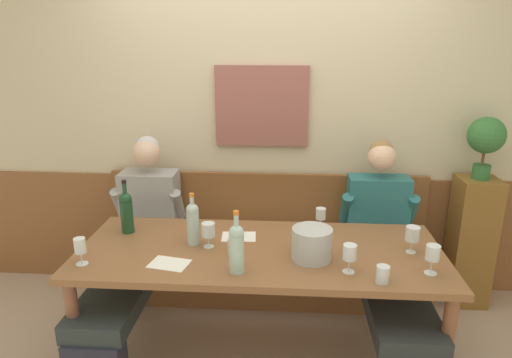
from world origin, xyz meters
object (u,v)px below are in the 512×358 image
(dining_table, at_px, (260,261))
(wine_glass_by_bottle, at_px, (208,230))
(wall_bench, at_px, (266,262))
(water_tumbler_right, at_px, (232,246))
(wine_bottle_amber_mid, at_px, (193,222))
(wine_glass_right_end, at_px, (321,215))
(wine_glass_center_rear, at_px, (433,253))
(wine_glass_mid_right, at_px, (80,247))
(potted_plant, at_px, (486,138))
(ice_bucket, at_px, (312,244))
(water_tumbler_center, at_px, (383,274))
(person_left_seat, at_px, (386,253))
(wine_bottle_clear_water, at_px, (237,247))
(wine_glass_left_end, at_px, (350,254))
(wine_glass_center_front, at_px, (413,235))
(wine_bottle_green_tall, at_px, (126,211))
(person_right_seat, at_px, (136,241))

(dining_table, bearing_deg, wine_glass_by_bottle, 178.71)
(wall_bench, height_order, water_tumbler_right, wall_bench)
(dining_table, height_order, wine_bottle_amber_mid, wine_bottle_amber_mid)
(wine_glass_by_bottle, bearing_deg, wine_glass_right_end, 26.30)
(wine_glass_center_rear, relative_size, wine_glass_right_end, 1.20)
(dining_table, relative_size, wine_glass_mid_right, 13.86)
(water_tumbler_right, relative_size, potted_plant, 0.21)
(ice_bucket, bearing_deg, wine_glass_center_rear, -11.17)
(wine_bottle_amber_mid, xyz_separation_m, water_tumbler_center, (1.04, -0.38, -0.09))
(water_tumbler_center, bearing_deg, wall_bench, 121.07)
(person_left_seat, distance_m, wine_glass_by_bottle, 1.18)
(person_left_seat, bearing_deg, ice_bucket, -140.46)
(wine_bottle_clear_water, xyz_separation_m, water_tumbler_center, (0.74, -0.06, -0.10))
(wine_glass_left_end, xyz_separation_m, water_tumbler_right, (-0.64, 0.17, -0.06))
(wine_glass_right_end, bearing_deg, wall_bench, 134.34)
(dining_table, distance_m, wine_bottle_amber_mid, 0.46)
(dining_table, bearing_deg, wall_bench, 90.00)
(dining_table, height_order, potted_plant, potted_plant)
(wine_glass_center_rear, bearing_deg, potted_plant, 58.61)
(wine_bottle_clear_water, height_order, water_tumbler_center, wine_bottle_clear_water)
(wine_glass_left_end, xyz_separation_m, wine_glass_mid_right, (-1.44, -0.01, -0.01))
(wine_glass_left_end, height_order, wine_glass_by_bottle, wine_glass_left_end)
(wine_bottle_clear_water, distance_m, wine_glass_by_bottle, 0.35)
(ice_bucket, distance_m, wine_glass_left_end, 0.23)
(wine_glass_center_rear, bearing_deg, water_tumbler_right, 171.72)
(wine_glass_by_bottle, xyz_separation_m, wine_glass_center_rear, (1.21, -0.24, 0.01))
(dining_table, xyz_separation_m, wine_bottle_clear_water, (-0.10, -0.28, 0.22))
(wine_glass_by_bottle, xyz_separation_m, wine_glass_center_front, (1.17, 0.01, 0.00))
(person_left_seat, xyz_separation_m, wine_glass_mid_right, (-1.76, -0.57, 0.25))
(wine_glass_mid_right, relative_size, wine_glass_center_rear, 0.95)
(dining_table, bearing_deg, wine_glass_center_rear, -14.10)
(wine_glass_center_front, bearing_deg, water_tumbler_right, -174.92)
(wine_glass_mid_right, relative_size, wine_glass_right_end, 1.14)
(wine_glass_center_rear, height_order, water_tumbler_right, wine_glass_center_rear)
(wine_glass_right_end, relative_size, water_tumbler_right, 1.45)
(wine_bottle_green_tall, bearing_deg, wine_glass_center_rear, -13.22)
(person_right_seat, bearing_deg, potted_plant, 9.89)
(wine_bottle_amber_mid, bearing_deg, dining_table, -5.97)
(wine_bottle_clear_water, distance_m, wine_glass_mid_right, 0.85)
(potted_plant, bearing_deg, water_tumbler_center, -128.49)
(wine_glass_left_end, bearing_deg, wine_bottle_amber_mid, 162.10)
(wall_bench, distance_m, wine_glass_mid_right, 1.48)
(wine_bottle_amber_mid, height_order, wine_bottle_clear_water, wine_bottle_clear_water)
(ice_bucket, xyz_separation_m, wine_glass_mid_right, (-1.25, -0.15, 0.01))
(wine_glass_left_end, xyz_separation_m, potted_plant, (1.03, 1.00, 0.42))
(wine_bottle_amber_mid, xyz_separation_m, wine_glass_center_front, (1.27, -0.02, -0.03))
(wine_glass_left_end, bearing_deg, ice_bucket, 144.08)
(person_right_seat, relative_size, wine_bottle_clear_water, 3.87)
(ice_bucket, height_order, wine_glass_left_end, ice_bucket)
(potted_plant, bearing_deg, wine_bottle_green_tall, -166.41)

